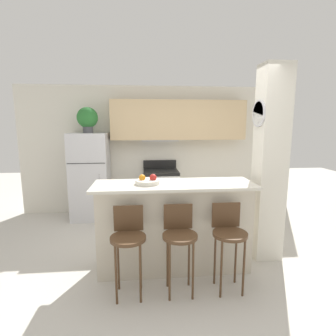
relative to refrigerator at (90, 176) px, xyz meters
name	(u,v)px	position (x,y,z in m)	size (l,w,h in m)	color
ground_plane	(174,266)	(1.38, -1.93, -0.82)	(14.00, 14.00, 0.00)	beige
wall_back	(168,137)	(1.52, 0.29, 0.71)	(5.60, 0.38, 2.55)	silver
pillar_right	(270,165)	(2.66, -1.77, 0.46)	(0.38, 0.34, 2.55)	silver
counter_bar	(174,226)	(1.38, -1.93, -0.27)	(1.96, 0.63, 1.10)	beige
refrigerator	(90,176)	(0.00, 0.00, 0.00)	(0.70, 0.64, 1.64)	silver
stove_range	(161,193)	(1.35, 0.01, -0.36)	(0.67, 0.64, 1.07)	white
bar_stool_left	(128,238)	(0.84, -2.42, -0.19)	(0.37, 0.37, 0.95)	#4C331E
bar_stool_mid	(179,236)	(1.38, -2.42, -0.19)	(0.37, 0.37, 0.95)	#4C331E
bar_stool_right	(229,234)	(1.92, -2.42, -0.19)	(0.37, 0.37, 0.95)	#4C331E
potted_plant_on_fridge	(87,118)	(0.00, 0.00, 1.08)	(0.38, 0.38, 0.47)	#4C4C51
fruit_bowl	(148,181)	(1.06, -1.93, 0.31)	(0.29, 0.29, 0.12)	silver
trash_bin	(121,210)	(0.57, -0.21, -0.63)	(0.28, 0.28, 0.38)	#59595B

